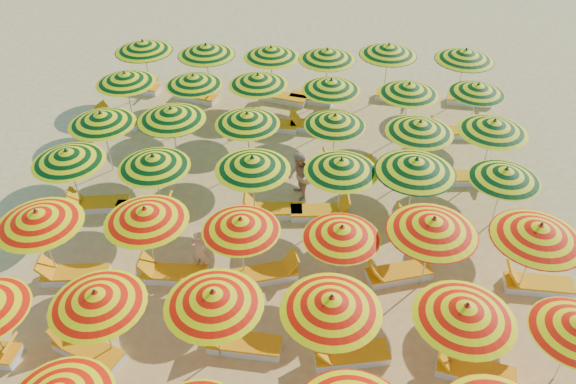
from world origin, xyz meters
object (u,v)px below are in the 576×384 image
object	(u,v)px
umbrella_29	(505,174)
umbrella_36	(125,78)
umbrella_15	(331,304)
umbrella_37	(193,80)
umbrella_38	(258,80)
lounger_10	(473,371)
lounger_15	(537,284)
umbrella_47	(465,55)
umbrella_28	(416,165)
lounger_29	(284,98)
umbrella_18	(38,218)
umbrella_42	(143,46)
umbrella_45	(327,54)
lounger_31	(398,96)
lounger_28	(197,97)
lounger_32	(471,100)
umbrella_33	(335,120)
umbrella_24	(67,156)
umbrella_14	(213,298)
umbrella_34	(420,127)
umbrella_22	(433,225)
beachgoer_a	(200,251)
umbrella_43	(206,50)
lounger_13	(267,274)
lounger_9	(349,355)
lounger_25	(313,126)
umbrella_40	(409,89)
umbrella_13	(96,298)
umbrella_27	(341,165)
lounger_11	(74,275)
lounger_14	(397,274)
lounger_22	(466,178)
beachgoer_b	(299,176)
umbrella_20	(241,224)
umbrella_31	(171,114)
lounger_23	(119,120)
umbrella_21	(342,232)
lounger_27	(140,88)
lounger_18	(272,211)
umbrella_39	(331,85)
lounger_12	(173,274)
lounger_20	(424,221)
lounger_21	(347,163)
umbrella_41	(478,89)
umbrella_16	(466,312)
umbrella_30	(101,118)
lounger_16	(98,204)
lounger_24	(273,125)
lounger_26	(453,132)
umbrella_44	(271,52)
umbrella_35	(494,126)
umbrella_32	(247,118)
umbrella_19	(145,215)

from	to	relation	value
umbrella_29	umbrella_36	world-z (taller)	umbrella_36
umbrella_15	umbrella_37	size ratio (longest dim) A/B	1.23
umbrella_38	lounger_10	xyz separation A→B (m)	(5.61, -10.27, -1.81)
lounger_15	umbrella_47	bearing A→B (deg)	-83.89
umbrella_28	lounger_29	bearing A→B (deg)	118.63
umbrella_18	umbrella_42	world-z (taller)	umbrella_42
umbrella_45	lounger_31	xyz separation A→B (m)	(2.93, 0.38, -1.88)
lounger_28	lounger_32	size ratio (longest dim) A/B	1.02
umbrella_33	umbrella_38	world-z (taller)	umbrella_38
umbrella_18	umbrella_24	distance (m)	2.76
umbrella_14	umbrella_34	xyz separation A→B (m)	(5.29, 7.11, -0.03)
umbrella_22	beachgoer_a	world-z (taller)	umbrella_22
umbrella_22	lounger_15	size ratio (longest dim) A/B	1.47
umbrella_43	lounger_13	xyz separation A→B (m)	(2.98, -9.73, -1.91)
lounger_9	lounger_25	bearing A→B (deg)	-94.06
umbrella_40	umbrella_13	bearing A→B (deg)	-128.57
umbrella_27	lounger_11	bearing A→B (deg)	-158.67
lounger_14	umbrella_42	bearing A→B (deg)	-63.29
lounger_22	lounger_29	bearing A→B (deg)	135.93
umbrella_14	umbrella_37	distance (m)	10.30
lounger_22	beachgoer_b	bearing A→B (deg)	-173.52
umbrella_20	umbrella_34	world-z (taller)	umbrella_34
lounger_22	umbrella_34	bearing A→B (deg)	172.16
umbrella_31	lounger_23	world-z (taller)	umbrella_31
umbrella_21	lounger_27	size ratio (longest dim) A/B	1.37
umbrella_27	lounger_18	bearing A→B (deg)	176.76
umbrella_39	lounger_13	bearing A→B (deg)	-103.28
lounger_12	lounger_10	bearing A→B (deg)	161.39
lounger_15	beachgoer_b	distance (m)	7.21
umbrella_34	lounger_20	world-z (taller)	umbrella_34
umbrella_22	lounger_9	size ratio (longest dim) A/B	1.45
lounger_21	umbrella_41	bearing A→B (deg)	-161.41
umbrella_33	lounger_14	world-z (taller)	umbrella_33
umbrella_22	umbrella_15	bearing A→B (deg)	-134.78
umbrella_41	lounger_29	world-z (taller)	umbrella_41
umbrella_22	umbrella_43	distance (m)	12.05
umbrella_43	umbrella_16	bearing A→B (deg)	-59.50
lounger_29	umbrella_24	bearing A→B (deg)	67.63
umbrella_30	umbrella_45	bearing A→B (deg)	34.51
lounger_10	lounger_32	world-z (taller)	same
umbrella_33	lounger_16	distance (m)	7.74
umbrella_38	lounger_16	world-z (taller)	umbrella_38
lounger_18	lounger_24	distance (m)	4.92
lounger_21	lounger_26	distance (m)	4.43
umbrella_13	umbrella_44	distance (m)	12.64
umbrella_33	lounger_13	size ratio (longest dim) A/B	1.14
umbrella_31	lounger_20	size ratio (longest dim) A/B	1.50
umbrella_35	umbrella_36	xyz separation A→B (m)	(-12.13, 2.79, -0.03)
umbrella_32	umbrella_15	bearing A→B (deg)	-71.56
umbrella_19	umbrella_45	distance (m)	10.48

